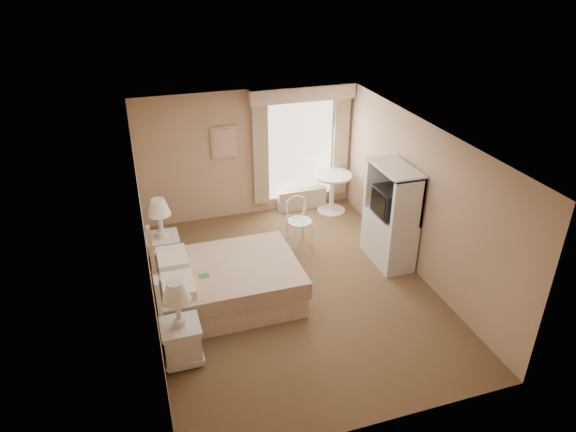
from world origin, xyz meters
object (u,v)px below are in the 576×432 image
object	(u,v)px
nightstand_near	(181,332)
cafe_chair	(298,217)
armoire	(390,223)
nightstand_far	(163,243)
bed	(221,282)
round_table	(332,187)

from	to	relation	value
nightstand_near	cafe_chair	world-z (taller)	nightstand_near
cafe_chair	armoire	bearing A→B (deg)	-47.56
nightstand_near	nightstand_far	bearing A→B (deg)	90.00
armoire	bed	bearing A→B (deg)	-174.03
bed	nightstand_near	bearing A→B (deg)	-123.87
round_table	armoire	size ratio (longest dim) A/B	0.47
bed	cafe_chair	size ratio (longest dim) A/B	2.34
armoire	nightstand_near	bearing A→B (deg)	-159.34
nightstand_far	armoire	distance (m)	3.77
bed	armoire	xyz separation A→B (m)	(2.93, 0.31, 0.37)
bed	nightstand_far	size ratio (longest dim) A/B	1.69
nightstand_near	round_table	bearing A→B (deg)	44.49
nightstand_near	nightstand_far	world-z (taller)	nightstand_far
nightstand_near	cafe_chair	distance (m)	3.37
nightstand_far	armoire	xyz separation A→B (m)	(3.65, -0.89, 0.24)
nightstand_far	round_table	bearing A→B (deg)	17.69
nightstand_near	nightstand_far	xyz separation A→B (m)	(0.00, 2.27, 0.02)
bed	cafe_chair	distance (m)	2.12
nightstand_far	cafe_chair	world-z (taller)	nightstand_far
bed	round_table	world-z (taller)	bed
nightstand_near	cafe_chair	size ratio (longest dim) A/B	1.32
cafe_chair	armoire	world-z (taller)	armoire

